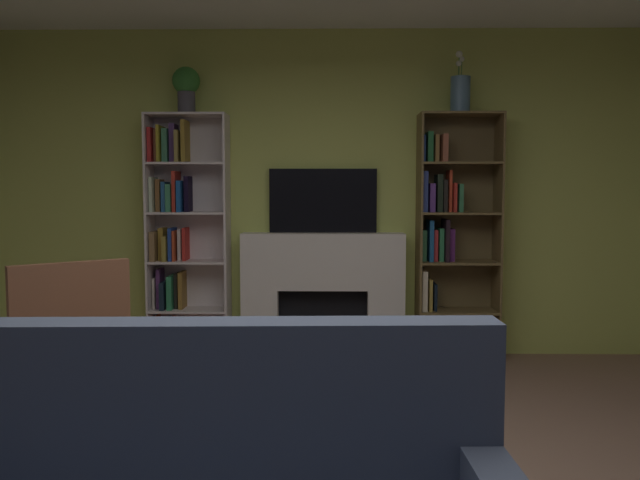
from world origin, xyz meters
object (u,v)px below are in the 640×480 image
at_px(bookshelf_right, 448,243).
at_px(coffee_table, 246,454).
at_px(bookshelf_left, 180,233).
at_px(potted_plant, 186,86).
at_px(tv, 323,201).
at_px(armchair, 63,347).
at_px(fireplace, 323,292).
at_px(vase_with_flowers, 460,93).

distance_m(bookshelf_right, coffee_table, 3.20).
xyz_separation_m(bookshelf_left, coffee_table, (0.91, -2.85, -0.70)).
height_order(bookshelf_right, potted_plant, potted_plant).
height_order(tv, potted_plant, potted_plant).
bearing_deg(tv, armchair, -125.98).
distance_m(potted_plant, armchair, 2.53).
xyz_separation_m(fireplace, coffee_table, (-0.28, -2.84, -0.21)).
height_order(fireplace, bookshelf_left, bookshelf_left).
xyz_separation_m(bookshelf_right, coffee_table, (-1.32, -2.84, -0.62)).
xyz_separation_m(fireplace, vase_with_flowers, (1.12, -0.03, 1.64)).
bearing_deg(tv, coffee_table, -95.47).
distance_m(tv, bookshelf_right, 1.10).
bearing_deg(bookshelf_right, fireplace, 179.99).
height_order(vase_with_flowers, armchair, vase_with_flowers).
xyz_separation_m(tv, potted_plant, (-1.12, -0.12, 0.94)).
xyz_separation_m(fireplace, tv, (0.00, 0.09, 0.76)).
bearing_deg(potted_plant, coffee_table, -73.41).
relative_size(fireplace, coffee_table, 1.47).
bearing_deg(vase_with_flowers, potted_plant, 179.98).
height_order(tv, coffee_table, tv).
bearing_deg(tv, bookshelf_right, -4.78).
xyz_separation_m(tv, coffee_table, (-0.28, -2.93, -0.97)).
height_order(fireplace, coffee_table, fireplace).
relative_size(fireplace, armchair, 1.41).
xyz_separation_m(vase_with_flowers, coffee_table, (-1.40, -2.81, -1.85)).
relative_size(tv, vase_with_flowers, 1.82).
bearing_deg(vase_with_flowers, tv, 173.83).
bearing_deg(vase_with_flowers, coffee_table, -116.46).
height_order(potted_plant, vase_with_flowers, vase_with_flowers).
bearing_deg(armchair, potted_plant, 80.59).
bearing_deg(bookshelf_right, tv, 175.22).
relative_size(fireplace, bookshelf_right, 0.72).
bearing_deg(bookshelf_left, bookshelf_right, -0.23).
distance_m(tv, bookshelf_left, 1.23).
bearing_deg(bookshelf_right, armchair, -142.79).
xyz_separation_m(fireplace, bookshelf_left, (-1.20, 0.01, 0.49)).
relative_size(bookshelf_right, vase_with_flowers, 4.10).
relative_size(fireplace, tv, 1.62).
relative_size(bookshelf_right, potted_plant, 5.36).
bearing_deg(coffee_table, fireplace, 84.36).
xyz_separation_m(tv, bookshelf_left, (-1.20, -0.08, -0.27)).
relative_size(fireplace, vase_with_flowers, 2.95).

